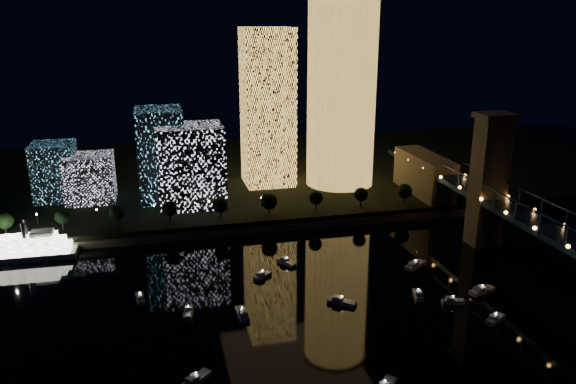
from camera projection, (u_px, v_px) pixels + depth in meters
name	position (u px, v px, depth m)	size (l,w,h in m)	color
ground	(370.00, 333.00, 153.35)	(520.00, 520.00, 0.00)	black
far_bank	(260.00, 173.00, 301.08)	(420.00, 160.00, 5.00)	black
seawall	(296.00, 225.00, 229.00)	(420.00, 6.00, 3.00)	#6B5E4C
tower_cylindrical	(341.00, 94.00, 261.28)	(34.00, 34.00, 86.76)	#FFBD51
tower_rectangular	(268.00, 108.00, 264.30)	(23.04, 23.04, 73.29)	#FFBD51
midrise_blocks	(147.00, 164.00, 243.94)	(80.86, 43.67, 39.91)	white
truss_bridge	(574.00, 251.00, 166.46)	(13.00, 266.00, 50.00)	navy
riverboat	(4.00, 250.00, 198.78)	(47.88, 11.11, 14.36)	silver
motorboats	(338.00, 309.00, 164.27)	(110.47, 85.14, 2.78)	silver
esplanade_trees	(227.00, 204.00, 225.81)	(166.45, 6.92, 8.96)	black
street_lamps	(209.00, 204.00, 230.30)	(132.70, 0.70, 5.65)	black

